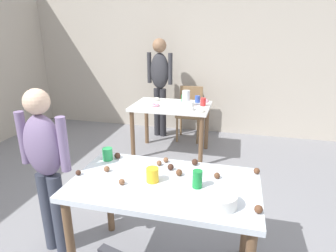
# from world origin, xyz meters

# --- Properties ---
(wall_back) EXTENTS (6.40, 0.10, 2.60)m
(wall_back) POSITION_xyz_m (0.00, 3.20, 1.30)
(wall_back) COLOR #BCB2A3
(wall_back) RESTS_ON ground_plane
(dining_table_near) EXTENTS (1.30, 0.73, 0.75)m
(dining_table_near) POSITION_xyz_m (0.14, -0.08, 0.65)
(dining_table_near) COLOR silver
(dining_table_near) RESTS_ON ground_plane
(dining_table_far) EXTENTS (1.08, 0.74, 0.75)m
(dining_table_far) POSITION_xyz_m (-0.31, 2.02, 0.64)
(dining_table_far) COLOR white
(dining_table_far) RESTS_ON ground_plane
(chair_far_table) EXTENTS (0.41, 0.41, 0.87)m
(chair_far_table) POSITION_xyz_m (-0.17, 2.75, 0.50)
(chair_far_table) COLOR olive
(chair_far_table) RESTS_ON ground_plane
(person_girl_near) EXTENTS (0.45, 0.23, 1.36)m
(person_girl_near) POSITION_xyz_m (-0.79, -0.10, 0.81)
(person_girl_near) COLOR #383D4C
(person_girl_near) RESTS_ON ground_plane
(person_adult_far) EXTENTS (0.46, 0.25, 1.63)m
(person_adult_far) POSITION_xyz_m (-0.68, 2.73, 0.99)
(person_adult_far) COLOR #28282D
(person_adult_far) RESTS_ON ground_plane
(mixing_bowl) EXTENTS (0.20, 0.20, 0.08)m
(mixing_bowl) POSITION_xyz_m (0.54, -0.27, 0.79)
(mixing_bowl) COLOR white
(mixing_bowl) RESTS_ON dining_table_near
(soda_can) EXTENTS (0.07, 0.07, 0.12)m
(soda_can) POSITION_xyz_m (0.38, -0.09, 0.81)
(soda_can) COLOR #198438
(soda_can) RESTS_ON dining_table_near
(fork_near) EXTENTS (0.17, 0.02, 0.01)m
(fork_near) POSITION_xyz_m (0.06, -0.34, 0.75)
(fork_near) COLOR silver
(fork_near) RESTS_ON dining_table_near
(cup_near_0) EXTENTS (0.08, 0.08, 0.10)m
(cup_near_0) POSITION_xyz_m (-0.39, 0.15, 0.80)
(cup_near_0) COLOR green
(cup_near_0) RESTS_ON dining_table_near
(cup_near_1) EXTENTS (0.09, 0.09, 0.10)m
(cup_near_1) POSITION_xyz_m (0.06, -0.09, 0.80)
(cup_near_1) COLOR yellow
(cup_near_1) RESTS_ON dining_table_near
(cake_ball_0) EXTENTS (0.04, 0.04, 0.04)m
(cake_ball_0) POSITION_xyz_m (0.49, 0.06, 0.77)
(cake_ball_0) COLOR brown
(cake_ball_0) RESTS_ON dining_table_near
(cake_ball_1) EXTENTS (0.05, 0.05, 0.05)m
(cake_ball_1) POSITION_xyz_m (0.14, 0.10, 0.77)
(cake_ball_1) COLOR #3D2319
(cake_ball_1) RESTS_ON dining_table_near
(cake_ball_2) EXTENTS (0.05, 0.05, 0.05)m
(cake_ball_2) POSITION_xyz_m (0.22, 0.03, 0.77)
(cake_ball_2) COLOR brown
(cake_ball_2) RESTS_ON dining_table_near
(cake_ball_3) EXTENTS (0.04, 0.04, 0.04)m
(cake_ball_3) POSITION_xyz_m (0.08, 0.22, 0.77)
(cake_ball_3) COLOR brown
(cake_ball_3) RESTS_ON dining_table_near
(cake_ball_4) EXTENTS (0.05, 0.05, 0.05)m
(cake_ball_4) POSITION_xyz_m (0.31, 0.23, 0.77)
(cake_ball_4) COLOR #3D2319
(cake_ball_4) RESTS_ON dining_table_near
(cake_ball_5) EXTENTS (0.05, 0.05, 0.05)m
(cake_ball_5) POSITION_xyz_m (0.77, 0.20, 0.77)
(cake_ball_5) COLOR brown
(cake_ball_5) RESTS_ON dining_table_near
(cake_ball_6) EXTENTS (0.04, 0.04, 0.04)m
(cake_ball_6) POSITION_xyz_m (-0.31, -0.04, 0.77)
(cake_ball_6) COLOR brown
(cake_ball_6) RESTS_ON dining_table_near
(cake_ball_7) EXTENTS (0.04, 0.04, 0.04)m
(cake_ball_7) POSITION_xyz_m (-0.49, -0.14, 0.77)
(cake_ball_7) COLOR #3D2319
(cake_ball_7) RESTS_ON dining_table_near
(cake_ball_8) EXTENTS (0.04, 0.04, 0.04)m
(cake_ball_8) POSITION_xyz_m (-0.13, -0.19, 0.77)
(cake_ball_8) COLOR brown
(cake_ball_8) RESTS_ON dining_table_near
(cake_ball_9) EXTENTS (0.05, 0.05, 0.05)m
(cake_ball_9) POSITION_xyz_m (-0.33, 0.19, 0.77)
(cake_ball_9) COLOR #3D2319
(cake_ball_9) RESTS_ON dining_table_near
(cake_ball_10) EXTENTS (0.04, 0.04, 0.04)m
(cake_ball_10) POSITION_xyz_m (0.04, 0.15, 0.77)
(cake_ball_10) COLOR brown
(cake_ball_10) RESTS_ON dining_table_near
(cake_ball_11) EXTENTS (0.05, 0.05, 0.05)m
(cake_ball_11) POSITION_xyz_m (0.76, -0.29, 0.77)
(cake_ball_11) COLOR brown
(cake_ball_11) RESTS_ON dining_table_near
(pitcher_far) EXTENTS (0.11, 0.11, 0.22)m
(pitcher_far) POSITION_xyz_m (-0.10, 2.00, 0.86)
(pitcher_far) COLOR white
(pitcher_far) RESTS_ON dining_table_far
(cup_far_0) EXTENTS (0.07, 0.07, 0.11)m
(cup_far_0) POSITION_xyz_m (0.13, 2.07, 0.81)
(cup_far_0) COLOR red
(cup_far_0) RESTS_ON dining_table_far
(cup_far_1) EXTENTS (0.08, 0.08, 0.12)m
(cup_far_1) POSITION_xyz_m (0.01, 1.79, 0.81)
(cup_far_1) COLOR white
(cup_far_1) RESTS_ON dining_table_far
(cup_far_2) EXTENTS (0.07, 0.07, 0.10)m
(cup_far_2) POSITION_xyz_m (-0.18, 2.26, 0.80)
(cup_far_2) COLOR green
(cup_far_2) RESTS_ON dining_table_far
(cup_far_3) EXTENTS (0.07, 0.07, 0.10)m
(cup_far_3) POSITION_xyz_m (0.02, 2.25, 0.80)
(cup_far_3) COLOR #3351B2
(cup_far_3) RESTS_ON dining_table_far
(donut_far_0) EXTENTS (0.12, 0.12, 0.03)m
(donut_far_0) POSITION_xyz_m (-0.51, 1.88, 0.77)
(donut_far_0) COLOR pink
(donut_far_0) RESTS_ON dining_table_far
(donut_far_1) EXTENTS (0.12, 0.12, 0.04)m
(donut_far_1) POSITION_xyz_m (0.13, 1.75, 0.77)
(donut_far_1) COLOR white
(donut_far_1) RESTS_ON dining_table_far
(donut_far_2) EXTENTS (0.12, 0.12, 0.04)m
(donut_far_2) POSITION_xyz_m (-0.60, 2.22, 0.77)
(donut_far_2) COLOR white
(donut_far_2) RESTS_ON dining_table_far
(donut_far_3) EXTENTS (0.10, 0.10, 0.03)m
(donut_far_3) POSITION_xyz_m (0.13, 2.31, 0.77)
(donut_far_3) COLOR pink
(donut_far_3) RESTS_ON dining_table_far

